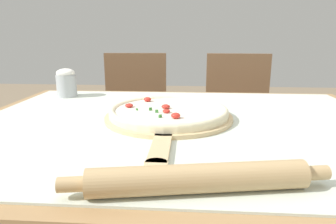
% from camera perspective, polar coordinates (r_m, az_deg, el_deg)
% --- Properties ---
extents(dining_table, '(1.37, 1.04, 0.73)m').
position_cam_1_polar(dining_table, '(0.96, 2.30, -7.41)').
color(dining_table, '#A87F51').
rests_on(dining_table, ground_plane).
extents(towel_cloth, '(1.29, 0.96, 0.00)m').
position_cam_1_polar(towel_cloth, '(0.93, 2.36, -1.99)').
color(towel_cloth, silver).
rests_on(towel_cloth, dining_table).
extents(pizza_peel, '(0.41, 0.60, 0.01)m').
position_cam_1_polar(pizza_peel, '(0.94, 0.05, -1.23)').
color(pizza_peel, '#D6B784').
rests_on(pizza_peel, towel_cloth).
extents(pizza, '(0.38, 0.38, 0.04)m').
position_cam_1_polar(pizza, '(0.96, 0.11, 0.16)').
color(pizza, beige).
rests_on(pizza, pizza_peel).
extents(rolling_pin, '(0.46, 0.11, 0.05)m').
position_cam_1_polar(rolling_pin, '(0.53, 5.78, -12.48)').
color(rolling_pin, tan).
rests_on(rolling_pin, towel_cloth).
extents(chair_left, '(0.42, 0.42, 0.89)m').
position_cam_1_polar(chair_left, '(1.85, -6.33, -0.73)').
color(chair_left, brown).
rests_on(chair_left, ground_plane).
extents(chair_right, '(0.41, 0.41, 0.89)m').
position_cam_1_polar(chair_right, '(1.84, 13.05, -1.09)').
color(chair_right, brown).
rests_on(chair_right, ground_plane).
extents(flour_cup, '(0.08, 0.08, 0.12)m').
position_cam_1_polar(flour_cup, '(1.37, -18.80, 5.34)').
color(flour_cup, '#B2B7BC').
rests_on(flour_cup, towel_cloth).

